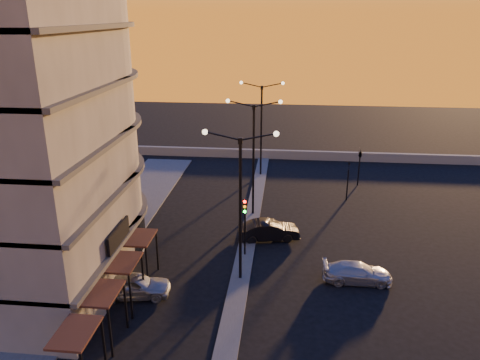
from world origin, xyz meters
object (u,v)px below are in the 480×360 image
Objects in this scene: streetlamp_mid at (254,149)px; car_sedan at (269,230)px; traffic_light_main at (245,218)px; car_wagon at (357,273)px; car_hatchback at (133,285)px.

streetlamp_mid reaches higher than car_sedan.
traffic_light_main is 1.01× the size of car_wagon.
car_hatchback is at bearing -138.12° from traffic_light_main.
car_sedan is 7.67m from car_wagon.
car_sedan reaches higher than car_wagon.
traffic_light_main is at bearing 138.85° from car_sedan.
car_sedan is at bearing -71.07° from streetlamp_mid.
car_hatchback is 1.01× the size of car_wagon.
streetlamp_mid is 2.25× the size of car_wagon.
traffic_light_main is 3.81m from car_sedan.
streetlamp_mid is at bearing -33.97° from car_hatchback.
car_wagon is (7.18, -9.52, -4.98)m from streetlamp_mid.
streetlamp_mid is 2.17× the size of car_sedan.
streetlamp_mid is 2.24× the size of traffic_light_main.
car_hatchback is at bearing 102.06° from car_wagon.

